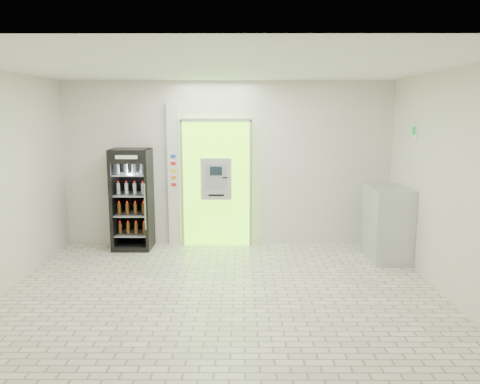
{
  "coord_description": "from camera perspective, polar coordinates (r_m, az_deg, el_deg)",
  "views": [
    {
      "loc": [
        0.26,
        -6.03,
        2.44
      ],
      "look_at": [
        0.23,
        1.2,
        1.2
      ],
      "focal_mm": 35.0,
      "sensor_mm": 36.0,
      "label": 1
    }
  ],
  "objects": [
    {
      "name": "exit_sign",
      "position": [
        7.92,
        20.5,
        6.82
      ],
      "size": [
        0.02,
        0.22,
        0.26
      ],
      "color": "white",
      "rests_on": "room_shell"
    },
    {
      "name": "ground",
      "position": [
        6.51,
        -2.15,
        -12.29
      ],
      "size": [
        6.0,
        6.0,
        0.0
      ],
      "primitive_type": "plane",
      "color": "beige",
      "rests_on": "ground"
    },
    {
      "name": "atm_assembly",
      "position": [
        8.55,
        -2.88,
        1.18
      ],
      "size": [
        1.3,
        0.24,
        2.33
      ],
      "color": "#7DF613",
      "rests_on": "ground"
    },
    {
      "name": "room_shell",
      "position": [
        6.06,
        -2.26,
        4.06
      ],
      "size": [
        6.0,
        6.0,
        6.0
      ],
      "color": "silver",
      "rests_on": "ground"
    },
    {
      "name": "beverage_cooler",
      "position": [
        8.6,
        -12.98,
        -1.08
      ],
      "size": [
        0.68,
        0.65,
        1.8
      ],
      "rotation": [
        0.0,
        0.0,
        -0.01
      ],
      "color": "black",
      "rests_on": "ground"
    },
    {
      "name": "pillar",
      "position": [
        8.64,
        -8.05,
        2.05
      ],
      "size": [
        0.22,
        0.11,
        2.6
      ],
      "color": "silver",
      "rests_on": "ground"
    },
    {
      "name": "steel_cabinet",
      "position": [
        8.16,
        17.53,
        -3.69
      ],
      "size": [
        0.63,
        0.93,
        1.22
      ],
      "rotation": [
        0.0,
        0.0,
        0.01
      ],
      "color": "#AFB1B7",
      "rests_on": "ground"
    }
  ]
}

